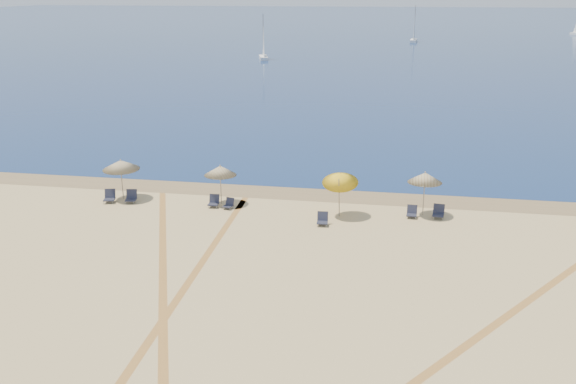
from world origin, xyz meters
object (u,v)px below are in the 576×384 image
(chair_2, at_px, (110,197))
(chair_5, at_px, (229,204))
(chair_7, at_px, (412,212))
(sailboat_0, at_px, (263,46))
(umbrella_4, at_px, (425,178))
(chair_4, at_px, (214,201))
(chair_8, at_px, (439,212))
(sailboat_2, at_px, (414,31))
(umbrella_3, at_px, (340,178))
(umbrella_2, at_px, (220,171))
(chair_6, at_px, (323,219))
(chair_3, at_px, (131,197))
(umbrella_1, at_px, (121,165))

(chair_2, bearing_deg, chair_5, -12.76)
(chair_7, relative_size, sailboat_0, 0.09)
(chair_7, bearing_deg, chair_5, -174.29)
(umbrella_4, relative_size, chair_4, 3.56)
(chair_8, height_order, sailboat_2, sailboat_2)
(sailboat_2, bearing_deg, umbrella_3, -88.63)
(umbrella_3, relative_size, chair_4, 3.92)
(sailboat_2, bearing_deg, sailboat_0, -117.85)
(umbrella_2, relative_size, chair_4, 3.33)
(umbrella_3, relative_size, umbrella_4, 1.10)
(sailboat_2, bearing_deg, chair_7, -86.78)
(chair_2, distance_m, chair_5, 7.16)
(chair_4, distance_m, chair_6, 6.77)
(umbrella_4, height_order, chair_5, umbrella_4)
(chair_6, distance_m, sailboat_2, 123.02)
(chair_8, bearing_deg, chair_2, -170.83)
(sailboat_0, height_order, sailboat_2, sailboat_2)
(chair_6, distance_m, chair_7, 5.08)
(umbrella_4, relative_size, chair_7, 3.69)
(chair_3, xyz_separation_m, chair_5, (5.90, -0.07, -0.06))
(umbrella_3, xyz_separation_m, chair_4, (-7.24, 0.35, -1.86))
(umbrella_2, relative_size, chair_5, 3.36)
(umbrella_4, relative_size, chair_3, 3.03)
(chair_3, bearing_deg, umbrella_4, -8.43)
(chair_8, bearing_deg, umbrella_3, -165.35)
(chair_5, distance_m, chair_8, 11.66)
(chair_4, relative_size, chair_6, 0.99)
(chair_3, height_order, sailboat_2, sailboat_2)
(chair_2, distance_m, chair_6, 12.84)
(umbrella_2, relative_size, chair_3, 2.84)
(chair_5, bearing_deg, chair_3, -165.54)
(umbrella_3, xyz_separation_m, chair_7, (3.92, 0.51, -1.88))
(umbrella_3, xyz_separation_m, chair_3, (-12.20, 0.25, -1.84))
(sailboat_0, bearing_deg, chair_2, -100.11)
(chair_2, distance_m, sailboat_2, 122.63)
(chair_2, bearing_deg, umbrella_2, -5.87)
(sailboat_0, bearing_deg, chair_4, -95.63)
(umbrella_1, distance_m, chair_4, 6.01)
(umbrella_1, relative_size, sailboat_2, 0.30)
(umbrella_3, relative_size, chair_3, 3.34)
(chair_5, distance_m, chair_6, 5.83)
(chair_4, xyz_separation_m, chair_5, (0.93, -0.17, -0.04))
(chair_6, xyz_separation_m, chair_8, (6.08, 2.23, 0.02))
(chair_5, xyz_separation_m, chair_8, (11.65, 0.51, 0.06))
(sailboat_0, bearing_deg, umbrella_4, -87.43)
(chair_6, relative_size, chair_7, 1.05)
(umbrella_3, distance_m, chair_7, 4.38)
(umbrella_1, relative_size, chair_6, 3.44)
(umbrella_2, relative_size, chair_6, 3.31)
(chair_7, bearing_deg, umbrella_4, 43.45)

